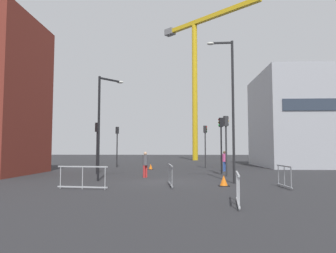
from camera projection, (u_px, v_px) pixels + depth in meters
name	position (u px, v px, depth m)	size (l,w,h in m)	color
ground	(163.00, 182.00, 17.30)	(160.00, 160.00, 0.00)	#28282B
office_block	(308.00, 120.00, 33.11)	(10.52, 10.74, 9.91)	#A8AAB2
construction_crane	(197.00, 65.00, 51.68)	(14.74, 13.46, 23.88)	gold
streetlamp_tall	(230.00, 100.00, 17.11)	(1.49, 0.24, 7.96)	#232326
streetlamp_short	(102.00, 118.00, 18.52)	(1.31, 1.34, 6.25)	black
traffic_light_verge	(117.00, 140.00, 31.82)	(0.37, 0.37, 4.16)	#232326
traffic_light_median	(221.00, 136.00, 23.41)	(0.39, 0.30, 4.25)	black
traffic_light_corner	(205.00, 140.00, 30.33)	(0.39, 0.35, 4.17)	#2D2D30
traffic_light_island	(97.00, 139.00, 23.37)	(0.38, 0.36, 3.87)	black
traffic_light_crosswalk	(226.00, 136.00, 21.29)	(0.39, 0.32, 4.16)	#2D2D30
pedestrian_walking	(145.00, 163.00, 20.30)	(0.34, 0.34, 1.69)	red
pedestrian_waiting	(224.00, 160.00, 25.75)	(0.34, 0.34, 1.70)	#33519E
safety_barrier_rear	(82.00, 177.00, 14.43)	(2.47, 0.37, 1.08)	#B2B5BA
safety_barrier_front	(284.00, 176.00, 14.84)	(0.13, 1.85, 1.08)	gray
safety_barrier_mid_span	(238.00, 189.00, 10.27)	(0.33, 1.98, 1.08)	#B2B5BA
safety_barrier_left_run	(170.00, 175.00, 15.53)	(0.32, 2.24, 1.08)	gray
traffic_cone_on_verge	(224.00, 181.00, 15.60)	(0.54, 0.54, 0.55)	black
traffic_cone_striped	(151.00, 167.00, 28.17)	(0.50, 0.50, 0.50)	black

